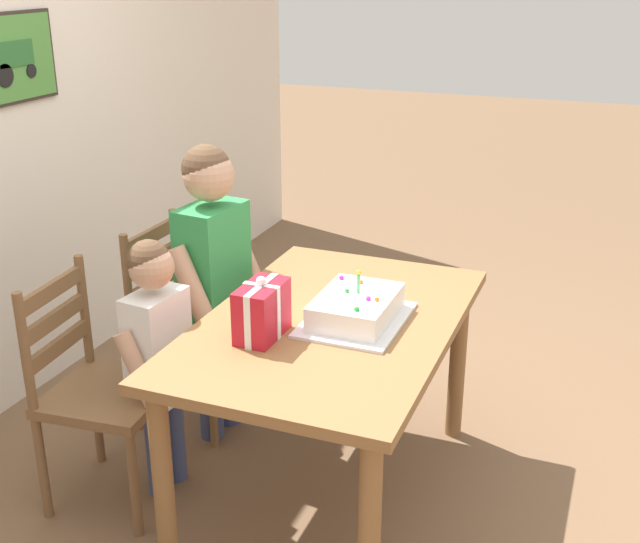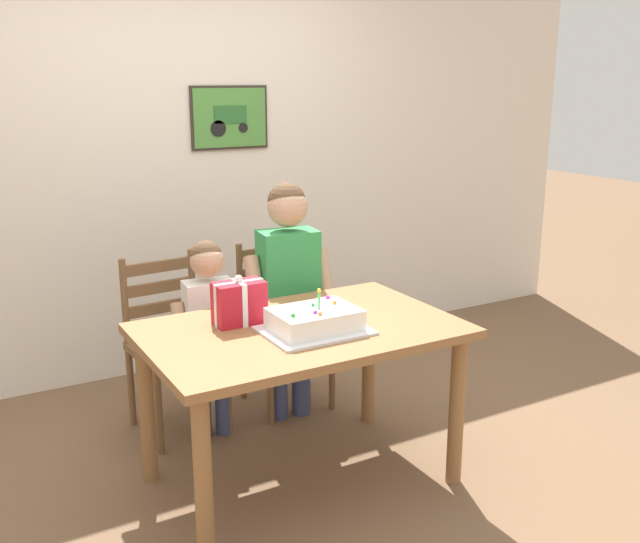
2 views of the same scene
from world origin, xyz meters
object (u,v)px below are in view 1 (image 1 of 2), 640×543
object	(u,v)px
dining_table	(330,346)
child_younger	(158,344)
birthday_cake	(356,309)
gift_box_red_large	(262,311)
child_older	(214,265)
chair_left	(98,389)
chair_right	(185,322)

from	to	relation	value
dining_table	child_younger	bearing A→B (deg)	106.91
birthday_cake	gift_box_red_large	distance (m)	0.35
gift_box_red_large	child_older	size ratio (longest dim) A/B	0.18
birthday_cake	gift_box_red_large	size ratio (longest dim) A/B	1.93
dining_table	child_older	bearing A→B (deg)	67.15
chair_left	child_younger	size ratio (longest dim) A/B	0.89
chair_right	birthday_cake	bearing A→B (deg)	-108.23
birthday_cake	chair_left	world-z (taller)	birthday_cake
chair_left	chair_right	xyz separation A→B (m)	(0.64, 0.00, 0.00)
dining_table	birthday_cake	xyz separation A→B (m)	(0.02, -0.09, 0.15)
birthday_cake	chair_right	distance (m)	1.01
dining_table	chair_right	world-z (taller)	chair_right
birthday_cake	child_older	size ratio (longest dim) A/B	0.34
gift_box_red_large	chair_left	distance (m)	0.75
chair_right	child_older	distance (m)	0.38
chair_right	child_older	xyz separation A→B (m)	(-0.06, -0.19, 0.32)
dining_table	birthday_cake	distance (m)	0.18
birthday_cake	chair_right	bearing A→B (deg)	71.77
chair_left	child_younger	xyz separation A→B (m)	(0.13, -0.19, 0.16)
birthday_cake	child_younger	bearing A→B (deg)	106.37
birthday_cake	dining_table	bearing A→B (deg)	102.68
child_younger	birthday_cake	bearing A→B (deg)	-73.63
dining_table	gift_box_red_large	xyz separation A→B (m)	(-0.21, 0.17, 0.20)
child_older	chair_left	bearing A→B (deg)	161.68
dining_table	child_younger	xyz separation A→B (m)	(-0.19, 0.62, -0.02)
dining_table	child_younger	size ratio (longest dim) A/B	1.32
chair_left	chair_right	world-z (taller)	same
dining_table	child_younger	distance (m)	0.65
dining_table	child_older	size ratio (longest dim) A/B	1.06
chair_left	chair_right	distance (m)	0.64
chair_right	gift_box_red_large	bearing A→B (deg)	-129.65
child_older	child_younger	world-z (taller)	child_older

